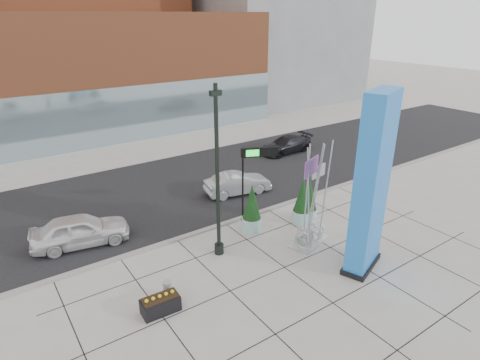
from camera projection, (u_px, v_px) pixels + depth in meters
ground at (254, 264)px, 18.70m from camera, size 160.00×160.00×0.00m
street_asphalt at (164, 192)px, 26.29m from camera, size 80.00×12.00×0.02m
curb_edge at (210, 228)px, 21.72m from camera, size 80.00×0.30×0.12m
tower_podium at (93, 75)px, 37.63m from camera, size 34.00×10.00×11.00m
tower_glass_front at (113, 116)px, 35.14m from camera, size 34.00×0.60×5.00m
building_grey_parking at (269, 29)px, 53.22m from camera, size 20.00×18.00×18.00m
blue_pylon at (371, 188)px, 17.09m from camera, size 2.65×1.86×8.10m
lamp_post at (218, 190)px, 18.29m from camera, size 0.52×0.45×8.18m
public_art_sculpture at (311, 218)px, 20.02m from camera, size 2.54×1.75×5.24m
concrete_bollard at (168, 289)px, 16.45m from camera, size 0.37×0.37×0.72m
overhead_street_sign at (254, 157)px, 21.61m from camera, size 1.93×0.95×4.28m
round_planter_east at (302, 202)px, 22.00m from camera, size 1.06×1.06×2.64m
round_planter_mid at (309, 201)px, 22.28m from camera, size 1.01×1.01×2.53m
round_planter_west at (252, 209)px, 21.19m from camera, size 1.07×1.07×2.67m
box_planter_north at (160, 304)px, 15.58m from camera, size 1.51×0.80×0.81m
car_white_west at (80, 230)px, 20.02m from camera, size 4.98×2.77×1.60m
car_silver_mid at (238, 184)px, 25.80m from camera, size 4.45×2.24×1.40m
car_dark_east at (286, 145)px, 33.55m from camera, size 4.74×2.03×1.36m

